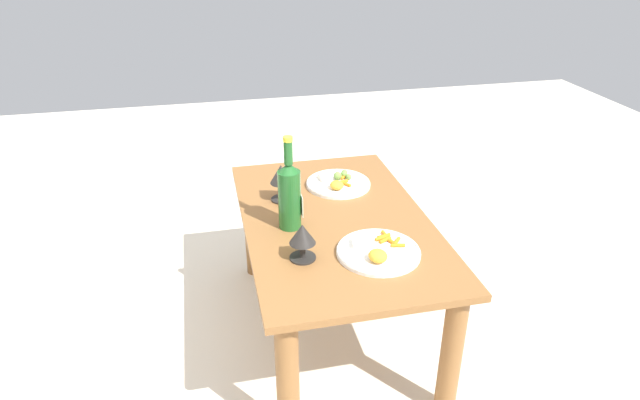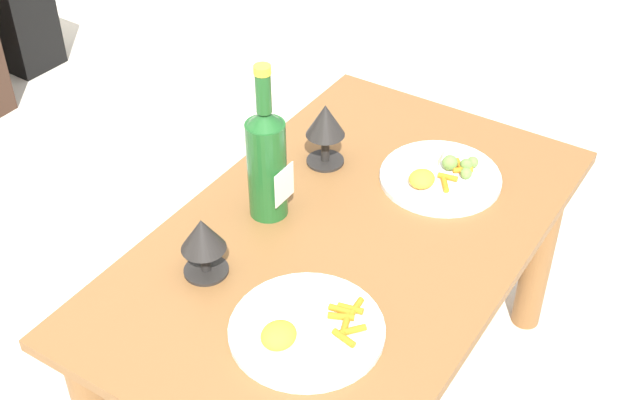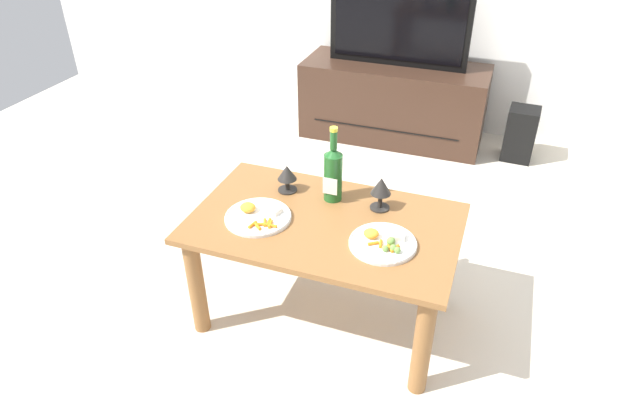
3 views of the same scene
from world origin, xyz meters
name	(u,v)px [view 3 (image 3 of 3)]	position (x,y,z in m)	size (l,w,h in m)	color
ground_plane	(324,313)	(0.00, 0.00, 0.00)	(6.40, 6.40, 0.00)	beige
dining_table	(325,241)	(0.00, 0.00, 0.41)	(1.08, 0.65, 0.51)	brown
tv_stand	(393,102)	(-0.14, 1.88, 0.27)	(1.26, 0.49, 0.54)	#382319
tv_screen	(399,25)	(-0.14, 1.87, 0.81)	(0.93, 0.05, 0.54)	black
floor_speaker	(520,134)	(0.73, 1.84, 0.18)	(0.19, 0.19, 0.36)	black
wine_bottle	(333,172)	(-0.02, 0.17, 0.64)	(0.08, 0.08, 0.33)	#1E5923
goblet_left	(287,174)	(-0.23, 0.17, 0.59)	(0.08, 0.08, 0.12)	black
goblet_right	(381,188)	(0.18, 0.17, 0.61)	(0.08, 0.08, 0.15)	black
dinner_plate_left	(258,216)	(-0.26, -0.07, 0.52)	(0.27, 0.27, 0.05)	white
dinner_plate_right	(383,242)	(0.26, -0.08, 0.52)	(0.26, 0.26, 0.05)	white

